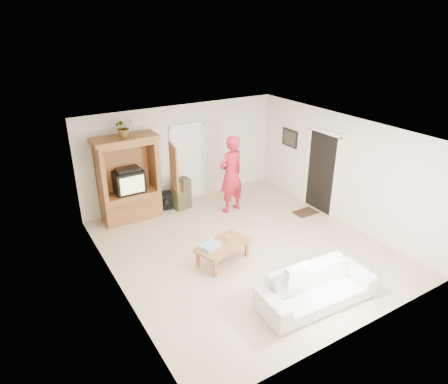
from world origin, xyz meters
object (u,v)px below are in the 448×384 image
at_px(man, 231,174).
at_px(sofa, 317,288).
at_px(coffee_table, 223,246).
at_px(armoire, 130,184).

bearing_deg(man, sofa, 69.11).
height_order(sofa, coffee_table, sofa).
bearing_deg(coffee_table, man, 37.06).
height_order(armoire, man, armoire).
bearing_deg(armoire, sofa, -71.10).
relative_size(man, coffee_table, 1.60).
relative_size(armoire, sofa, 0.99).
xyz_separation_m(armoire, man, (2.31, -0.94, 0.09)).
xyz_separation_m(armoire, sofa, (1.64, -4.80, -0.60)).
relative_size(sofa, coffee_table, 1.70).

